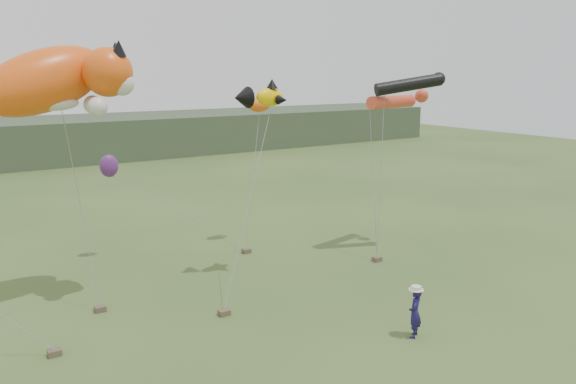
# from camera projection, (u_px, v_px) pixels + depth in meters

# --- Properties ---
(ground) EXTENTS (120.00, 120.00, 0.00)m
(ground) POSITION_uv_depth(u_px,v_px,m) (326.00, 330.00, 18.89)
(ground) COLOR #385123
(ground) RESTS_ON ground
(headland) EXTENTS (90.00, 13.00, 4.00)m
(headland) POSITION_uv_depth(u_px,v_px,m) (17.00, 143.00, 53.38)
(headland) COLOR #2D3D28
(headland) RESTS_ON ground
(festival_attendant) EXTENTS (0.73, 0.68, 1.67)m
(festival_attendant) POSITION_uv_depth(u_px,v_px,m) (415.00, 313.00, 18.24)
(festival_attendant) COLOR #1B144D
(festival_attendant) RESTS_ON ground
(sandbag_anchors) EXTENTS (14.60, 6.06, 0.20)m
(sandbag_anchors) POSITION_uv_depth(u_px,v_px,m) (216.00, 291.00, 22.03)
(sandbag_anchors) COLOR brown
(sandbag_anchors) RESTS_ON ground
(cat_kite) EXTENTS (6.28, 3.38, 3.44)m
(cat_kite) POSITION_uv_depth(u_px,v_px,m) (59.00, 80.00, 19.78)
(cat_kite) COLOR #EA5310
(cat_kite) RESTS_ON ground
(fish_kite) EXTENTS (2.30, 1.53, 1.16)m
(fish_kite) POSITION_uv_depth(u_px,v_px,m) (260.00, 97.00, 22.42)
(fish_kite) COLOR #FFC501
(fish_kite) RESTS_ON ground
(tube_kites) EXTENTS (3.42, 2.58, 1.69)m
(tube_kites) POSITION_uv_depth(u_px,v_px,m) (405.00, 93.00, 26.24)
(tube_kites) COLOR black
(tube_kites) RESTS_ON ground
(misc_kites) EXTENTS (8.02, 2.13, 3.45)m
(misc_kites) POSITION_uv_depth(u_px,v_px,m) (193.00, 132.00, 26.42)
(misc_kites) COLOR #EC5B12
(misc_kites) RESTS_ON ground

